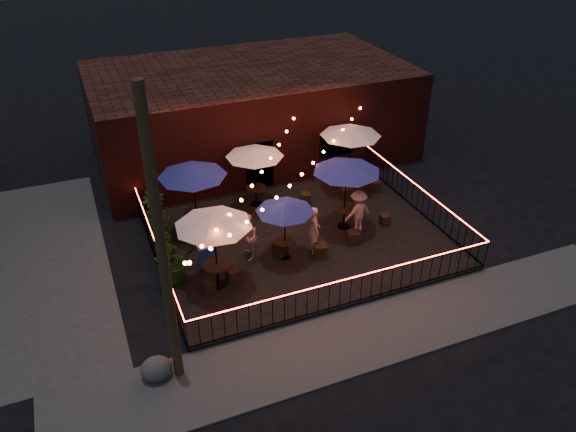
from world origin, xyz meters
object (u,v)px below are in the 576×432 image
Objects in this scene: cafe_table_0 at (213,221)px; cafe_table_1 at (192,172)px; utility_pole at (162,250)px; cafe_table_3 at (255,153)px; cooler at (207,254)px; boulder at (156,369)px; cafe_table_5 at (351,132)px; cafe_table_4 at (347,168)px; cafe_table_2 at (285,208)px.

cafe_table_1 reaches higher than cafe_table_0.
cafe_table_3 is (4.80, 7.40, -1.62)m from utility_pole.
cafe_table_1 reaches higher than cafe_table_3.
cafe_table_1 is (2.17, 6.36, -1.41)m from utility_pole.
cooler is 0.94× the size of boulder.
boulder is (-2.54, -2.98, -2.21)m from cafe_table_0.
cafe_table_5 is at bearing 32.07° from cafe_table_0.
boulder is at bearing -113.45° from cafe_table_1.
cafe_table_0 is 2.31m from cooler.
cafe_table_1 is at bearing 71.18° from utility_pole.
cafe_table_5 is (6.66, 0.98, 0.02)m from cafe_table_1.
cafe_table_4 is 3.15m from cafe_table_5.
cafe_table_5 reaches higher than cafe_table_2.
cafe_table_0 is 8.08m from cafe_table_5.
cafe_table_0 is 3.42× the size of boulder.
cafe_table_2 is at bearing -160.72° from cafe_table_4.
cooler is (-0.02, 1.19, -1.99)m from cafe_table_0.
cafe_table_1 is 3.56× the size of cooler.
utility_pole is 3.24× the size of cafe_table_2.
cafe_table_5 is (6.85, 4.29, 0.07)m from cafe_table_0.
cafe_table_0 is at bearing -163.44° from cafe_table_4.
cafe_table_3 is at bearing 131.11° from cafe_table_4.
cafe_table_0 is 5.19m from cafe_table_3.
cafe_table_5 reaches higher than cooler.
cafe_table_5 is at bearing 39.75° from utility_pole.
utility_pole is at bearing -140.95° from cafe_table_2.
boulder is at bearing -142.24° from cafe_table_5.
boulder is at bearing -144.71° from cafe_table_2.
cooler is 4.88m from boulder.
cafe_table_0 is at bearing -123.00° from cafe_table_3.
cafe_table_1 is at bearing 131.03° from cafe_table_2.
cafe_table_4 reaches higher than cafe_table_3.
cafe_table_0 is 1.02× the size of cafe_table_1.
cafe_table_2 is (2.54, 0.61, -0.44)m from cafe_table_0.
utility_pole is at bearing -122.96° from cafe_table_0.
cafe_table_4 is 0.89× the size of cafe_table_5.
cafe_table_3 is at bearing 46.25° from cooler.
cafe_table_5 is at bearing 8.40° from cafe_table_1.
cooler is at bearing -175.96° from cafe_table_4.
cooler is at bearing 58.84° from boulder.
cafe_table_1 reaches higher than boulder.
cafe_table_3 is at bearing 21.60° from cafe_table_1.
cafe_table_4 reaches higher than cafe_table_2.
utility_pole is 2.59× the size of cafe_table_5.
cafe_table_5 is at bearing 37.76° from boulder.
cafe_table_4 is 9.30m from boulder.
cafe_table_1 is 3.61m from cafe_table_2.
cafe_table_0 is 3.63× the size of cooler.
cafe_table_0 is at bearing -93.28° from cafe_table_1.
cafe_table_3 reaches higher than cooler.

